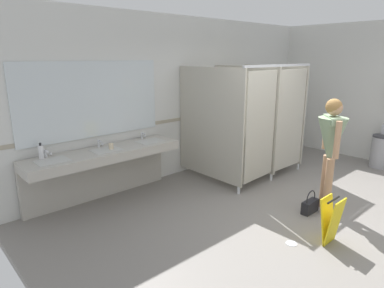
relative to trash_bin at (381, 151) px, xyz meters
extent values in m
cube|color=gray|center=(-2.93, -0.11, -0.38)|extent=(7.14, 5.87, 0.10)
cube|color=silver|center=(-2.93, 2.59, 1.12)|extent=(7.14, 0.12, 2.90)
cube|color=#9E937F|center=(-2.93, 2.52, 0.72)|extent=(7.14, 0.01, 0.06)
cube|color=#B2ADA3|center=(-4.94, 2.21, 0.44)|extent=(2.38, 0.59, 0.14)
cube|color=#B2ADA3|center=(-4.94, 2.47, 0.02)|extent=(2.38, 0.08, 0.70)
cube|color=beige|center=(-5.73, 2.18, 0.46)|extent=(0.42, 0.33, 0.11)
cylinder|color=silver|center=(-5.73, 2.42, 0.57)|extent=(0.04, 0.04, 0.11)
cylinder|color=silver|center=(-5.73, 2.36, 0.61)|extent=(0.03, 0.11, 0.03)
sphere|color=silver|center=(-5.66, 2.43, 0.54)|extent=(0.04, 0.04, 0.04)
cube|color=beige|center=(-4.94, 2.18, 0.46)|extent=(0.42, 0.33, 0.11)
cylinder|color=silver|center=(-4.94, 2.42, 0.57)|extent=(0.04, 0.04, 0.11)
cylinder|color=silver|center=(-4.94, 2.36, 0.61)|extent=(0.03, 0.11, 0.03)
sphere|color=silver|center=(-4.87, 2.43, 0.54)|extent=(0.04, 0.04, 0.04)
cube|color=beige|center=(-4.14, 2.18, 0.46)|extent=(0.42, 0.33, 0.11)
cylinder|color=silver|center=(-4.14, 2.42, 0.57)|extent=(0.04, 0.04, 0.11)
cylinder|color=silver|center=(-4.14, 2.36, 0.61)|extent=(0.03, 0.11, 0.03)
sphere|color=silver|center=(-4.07, 2.43, 0.54)|extent=(0.04, 0.04, 0.04)
cube|color=silver|center=(-4.94, 2.52, 1.23)|extent=(2.28, 0.02, 1.14)
cube|color=#B2AD9E|center=(-3.20, 1.75, 0.74)|extent=(0.03, 1.52, 1.91)
cylinder|color=silver|center=(-3.20, 1.05, -0.27)|extent=(0.05, 0.05, 0.12)
cube|color=#B2AD9E|center=(-2.28, 1.75, 0.74)|extent=(0.03, 1.52, 1.91)
cylinder|color=silver|center=(-2.28, 1.05, -0.27)|extent=(0.05, 0.05, 0.12)
cube|color=#B2AD9E|center=(-1.36, 1.75, 0.74)|extent=(0.03, 1.52, 1.91)
cylinder|color=silver|center=(-1.36, 1.05, -0.27)|extent=(0.05, 0.05, 0.12)
cube|color=#B2AD9E|center=(-2.74, 1.02, 0.74)|extent=(0.84, 0.08, 1.81)
cube|color=#B2AD9E|center=(-1.82, 1.02, 0.74)|extent=(0.84, 0.03, 1.81)
cube|color=#B7BABF|center=(-2.28, 1.02, 1.72)|extent=(1.89, 0.04, 0.04)
cylinder|color=#99999E|center=(0.00, 0.00, -0.02)|extent=(0.40, 0.40, 0.63)
cylinder|color=#333338|center=(0.00, 0.00, 0.31)|extent=(0.41, 0.41, 0.03)
cylinder|color=tan|center=(-2.63, -0.10, 0.07)|extent=(0.11, 0.11, 0.80)
cylinder|color=tan|center=(-2.76, -0.23, 0.07)|extent=(0.11, 0.11, 0.80)
cone|color=gray|center=(-2.69, -0.16, 0.70)|extent=(0.57, 0.57, 0.69)
cube|color=gray|center=(-2.69, -0.16, 1.01)|extent=(0.43, 0.41, 0.10)
cylinder|color=tan|center=(-2.51, 0.00, 0.79)|extent=(0.08, 0.08, 0.51)
cylinder|color=tan|center=(-2.87, -0.33, 0.79)|extent=(0.08, 0.08, 0.51)
sphere|color=tan|center=(-2.69, -0.16, 1.18)|extent=(0.22, 0.22, 0.22)
sphere|color=olive|center=(-2.70, -0.16, 1.20)|extent=(0.22, 0.22, 0.22)
cube|color=black|center=(-2.96, -0.08, -0.24)|extent=(0.31, 0.11, 0.18)
torus|color=black|center=(-2.96, -0.08, -0.11)|extent=(0.24, 0.02, 0.24)
cylinder|color=white|center=(-5.80, 2.39, 0.61)|extent=(0.07, 0.07, 0.19)
cylinder|color=black|center=(-5.80, 2.39, 0.72)|extent=(0.03, 0.03, 0.04)
cylinder|color=beige|center=(-4.86, 2.18, 0.56)|extent=(0.07, 0.07, 0.09)
cube|color=yellow|center=(-3.54, -0.70, -0.04)|extent=(0.28, 0.10, 0.58)
cube|color=yellow|center=(-3.54, -0.61, -0.04)|extent=(0.28, 0.10, 0.58)
cylinder|color=black|center=(-3.54, -0.66, 0.23)|extent=(0.28, 0.02, 0.02)
cylinder|color=#B7BABF|center=(-3.89, -0.36, -0.33)|extent=(0.14, 0.14, 0.01)
camera|label=1|loc=(-7.19, -2.21, 1.87)|focal=31.09mm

